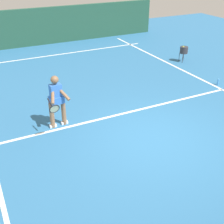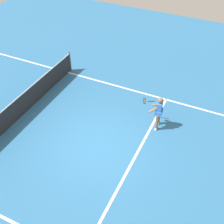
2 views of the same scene
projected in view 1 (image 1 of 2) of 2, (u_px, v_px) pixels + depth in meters
name	position (u px, v px, depth m)	size (l,w,h in m)	color
ground_plane	(154.00, 138.00, 8.17)	(28.51, 28.51, 0.00)	teal
court_back_wall	(45.00, 26.00, 16.12)	(13.18, 0.24, 1.94)	#23513D
baseline_marking	(59.00, 54.00, 14.84)	(9.18, 0.10, 0.01)	white
service_line_marking	(125.00, 113.00, 9.43)	(8.18, 0.10, 0.01)	white
tennis_player	(57.00, 100.00, 8.34)	(0.74, 0.98, 1.55)	#8C6647
ball_hopper	(184.00, 50.00, 13.63)	(0.36, 0.36, 0.74)	#333338
water_bottle	(218.00, 82.00, 11.39)	(0.07, 0.07, 0.24)	#4C9EE5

